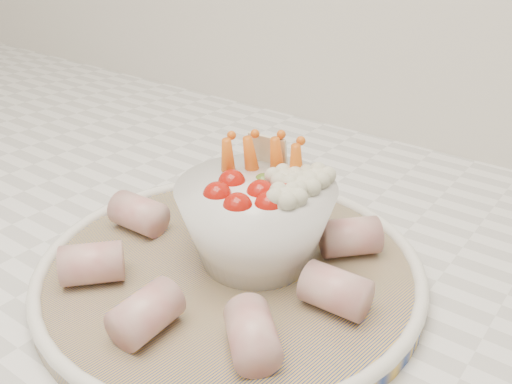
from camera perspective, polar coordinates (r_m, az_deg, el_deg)
The scene contains 3 objects.
serving_platter at distance 0.52m, azimuth -2.60°, elevation -7.74°, with size 0.38×0.38×0.02m.
veggie_bowl at distance 0.50m, azimuth 0.20°, elevation -2.66°, with size 0.14×0.14×0.11m.
cured_meat_rolls at distance 0.50m, azimuth -2.69°, elevation -5.69°, with size 0.27×0.27×0.03m.
Camera 1 is at (0.40, 1.04, 1.23)m, focal length 40.00 mm.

